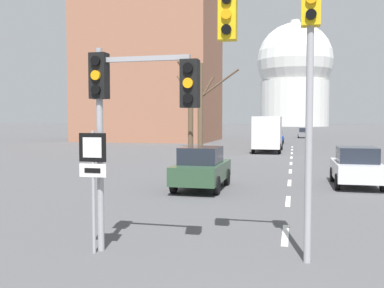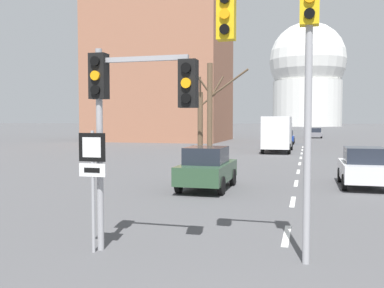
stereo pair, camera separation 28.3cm
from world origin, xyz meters
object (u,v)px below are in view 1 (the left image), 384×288
Objects in this scene: sedan_near_left at (202,168)px; sedan_near_right at (304,133)px; route_sign_post at (93,170)px; sedan_far_left at (356,167)px; delivery_truck at (268,133)px; sedan_mid_centre at (276,137)px; traffic_signal_centre_tall at (282,44)px; traffic_signal_near_left at (131,98)px.

sedan_near_right is (5.22, 54.81, -0.07)m from sedan_near_left.
sedan_far_left is at bearing 58.96° from route_sign_post.
route_sign_post is 0.65× the size of sedan_near_right.
route_sign_post is 0.64× the size of sedan_near_left.
sedan_near_right is 33.29m from delivery_truck.
sedan_mid_centre is at bearing 87.65° from sedan_near_left.
sedan_near_right is 19.56m from sedan_mid_centre.
route_sign_post is at bearing -92.81° from sedan_near_left.
route_sign_post is at bearing -121.04° from sedan_far_left.
sedan_near_left is (0.43, 8.78, -0.89)m from route_sign_post.
traffic_signal_centre_tall is at bearing 6.64° from route_sign_post.
route_sign_post is 30.59m from delivery_truck.
sedan_near_right is at bearing 85.61° from traffic_signal_near_left.
delivery_truck is at bearing -90.35° from sedan_mid_centre.
sedan_near_right is at bearing 83.36° from delivery_truck.
traffic_signal_near_left reaches higher than sedan_near_left.
route_sign_post is (-3.82, -0.44, -2.52)m from traffic_signal_centre_tall.
sedan_near_left is 0.96× the size of sedan_mid_centre.
delivery_truck reaches higher than sedan_far_left.
delivery_truck is at bearing 86.39° from sedan_near_left.
traffic_signal_centre_tall is at bearing -67.86° from sedan_near_left.
route_sign_post is at bearing -173.36° from traffic_signal_centre_tall.
traffic_signal_near_left reaches higher than delivery_truck.
sedan_near_left is 55.06m from sedan_near_right.
sedan_mid_centre is at bearing 87.56° from route_sign_post.
sedan_mid_centre is 1.08× the size of sedan_far_left.
route_sign_post reaches higher than sedan_near_left.
traffic_signal_near_left is 0.60× the size of delivery_truck.
sedan_far_left is (6.23, 2.29, -0.03)m from sedan_near_left.
sedan_near_right is 52.53m from sedan_far_left.
delivery_truck reaches higher than sedan_near_right.
delivery_truck is (1.80, 30.54, -0.07)m from route_sign_post.
sedan_near_right is at bearing 84.92° from route_sign_post.
traffic_signal_near_left is 30.38m from delivery_truck.
traffic_signal_near_left is 1.67× the size of route_sign_post.
route_sign_post is at bearing -93.38° from delivery_truck.
delivery_truck is (1.02, 30.33, -1.56)m from traffic_signal_near_left.
route_sign_post reaches higher than sedan_near_right.
traffic_signal_near_left reaches higher than sedan_near_right.
route_sign_post is 0.36× the size of delivery_truck.
traffic_signal_centre_tall is 1.45× the size of sedan_far_left.
sedan_near_left reaches higher than sedan_far_left.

